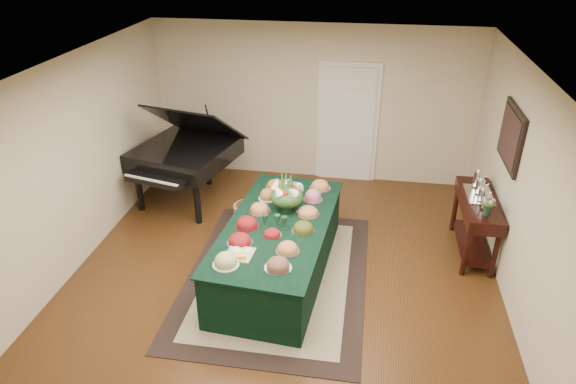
% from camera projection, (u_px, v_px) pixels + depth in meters
% --- Properties ---
extents(ground, '(6.00, 6.00, 0.00)m').
position_uv_depth(ground, '(284.00, 272.00, 6.80)').
color(ground, black).
rests_on(ground, ground).
extents(area_rug, '(2.30, 3.22, 0.01)m').
position_uv_depth(area_rug, '(277.00, 276.00, 6.72)').
color(area_rug, black).
rests_on(area_rug, ground).
extents(kitchen_doorway, '(1.05, 0.07, 2.10)m').
position_uv_depth(kitchen_doorway, '(347.00, 125.00, 8.82)').
color(kitchen_doorway, silver).
rests_on(kitchen_doorway, ground).
extents(buffet_table, '(1.45, 2.73, 0.76)m').
position_uv_depth(buffet_table, '(278.00, 248.00, 6.62)').
color(buffet_table, black).
rests_on(buffet_table, ground).
extents(food_platters, '(1.14, 2.29, 0.12)m').
position_uv_depth(food_platters, '(278.00, 218.00, 6.47)').
color(food_platters, silver).
rests_on(food_platters, buffet_table).
extents(cutting_board, '(0.33, 0.33, 0.10)m').
position_uv_depth(cutting_board, '(240.00, 251.00, 5.84)').
color(cutting_board, tan).
rests_on(cutting_board, buffet_table).
extents(green_goblets, '(0.32, 0.11, 0.18)m').
position_uv_depth(green_goblets, '(275.00, 222.00, 6.31)').
color(green_goblets, '#14321B').
rests_on(green_goblets, buffet_table).
extents(floral_centerpiece, '(0.44, 0.44, 0.44)m').
position_uv_depth(floral_centerpiece, '(287.00, 192.00, 6.62)').
color(floral_centerpiece, '#14321B').
rests_on(floral_centerpiece, buffet_table).
extents(grand_piano, '(1.77, 1.89, 1.70)m').
position_uv_depth(grand_piano, '(185.00, 153.00, 8.17)').
color(grand_piano, black).
rests_on(grand_piano, ground).
extents(wicker_basket, '(0.45, 0.45, 0.28)m').
position_uv_depth(wicker_basket, '(248.00, 213.00, 7.89)').
color(wicker_basket, olive).
rests_on(wicker_basket, ground).
extents(mahogany_sideboard, '(0.45, 1.33, 0.85)m').
position_uv_depth(mahogany_sideboard, '(477.00, 211.00, 6.92)').
color(mahogany_sideboard, black).
rests_on(mahogany_sideboard, ground).
extents(tea_service, '(0.34, 0.74, 0.30)m').
position_uv_depth(tea_service, '(481.00, 189.00, 6.83)').
color(tea_service, silver).
rests_on(tea_service, mahogany_sideboard).
extents(pink_bouquet, '(0.20, 0.20, 0.25)m').
position_uv_depth(pink_bouquet, '(488.00, 203.00, 6.37)').
color(pink_bouquet, '#14321B').
rests_on(pink_bouquet, mahogany_sideboard).
extents(wall_painting, '(0.05, 0.95, 0.75)m').
position_uv_depth(wall_painting, '(511.00, 136.00, 6.38)').
color(wall_painting, black).
rests_on(wall_painting, ground).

